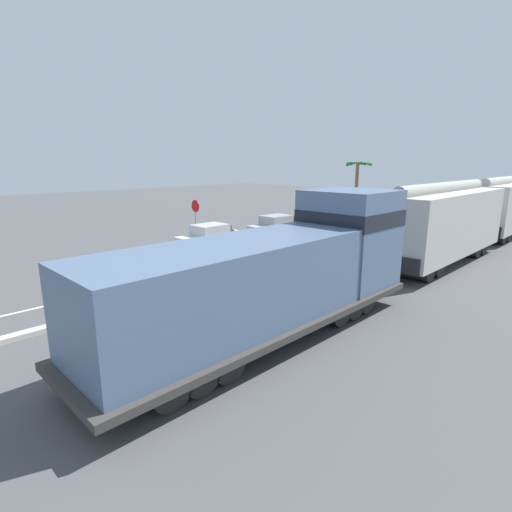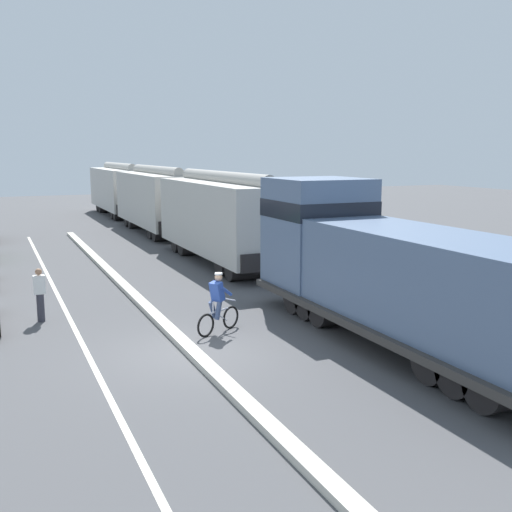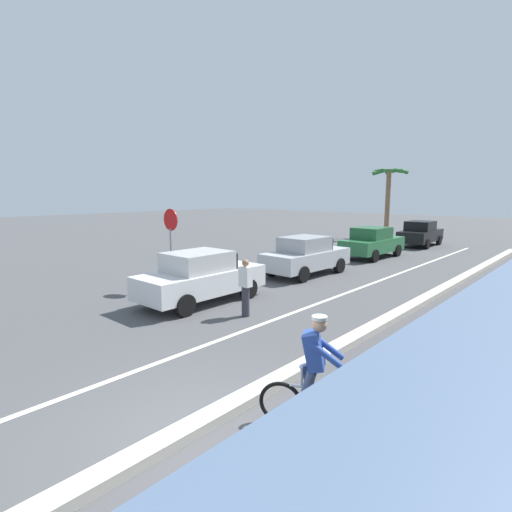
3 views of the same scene
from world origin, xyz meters
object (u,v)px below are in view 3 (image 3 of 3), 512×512
(parked_car_green, at_px, (372,242))
(parked_car_black, at_px, (420,233))
(parked_car_silver, at_px, (306,256))
(stop_sign, at_px, (171,233))
(palm_tree_near, at_px, (389,185))
(parked_car_white, at_px, (201,277))
(cyclist, at_px, (315,376))
(pedestrian_by_cars, at_px, (246,287))

(parked_car_green, xyz_separation_m, parked_car_black, (0.21, 6.48, 0.00))
(parked_car_black, bearing_deg, parked_car_green, -91.84)
(parked_car_silver, relative_size, stop_sign, 1.48)
(parked_car_black, relative_size, palm_tree_near, 0.79)
(stop_sign, bearing_deg, parked_car_silver, 69.86)
(parked_car_white, distance_m, palm_tree_near, 21.88)
(parked_car_black, xyz_separation_m, cyclist, (6.27, -21.68, 0.00))
(parked_car_black, bearing_deg, parked_car_silver, -91.08)
(parked_car_silver, height_order, parked_car_green, same)
(parked_car_white, xyz_separation_m, parked_car_silver, (0.00, 5.74, 0.00))
(cyclist, height_order, stop_sign, stop_sign)
(parked_car_green, distance_m, cyclist, 16.52)
(parked_car_silver, xyz_separation_m, cyclist, (6.50, -9.11, 0.00))
(pedestrian_by_cars, bearing_deg, parked_car_silver, 109.27)
(pedestrian_by_cars, bearing_deg, parked_car_white, 176.15)
(parked_car_silver, bearing_deg, parked_car_black, 88.92)
(cyclist, bearing_deg, parked_car_silver, 125.51)
(parked_car_white, distance_m, cyclist, 7.33)
(parked_car_white, distance_m, parked_car_black, 18.31)
(parked_car_green, bearing_deg, parked_car_black, 88.16)
(parked_car_white, xyz_separation_m, pedestrian_by_cars, (2.06, -0.14, 0.03))
(parked_car_green, bearing_deg, parked_car_white, -90.16)
(parked_car_black, distance_m, cyclist, 22.57)
(parked_car_black, bearing_deg, stop_sign, -97.03)
(parked_car_black, bearing_deg, parked_car_white, -90.76)
(parked_car_black, distance_m, pedestrian_by_cars, 18.53)
(parked_car_green, height_order, pedestrian_by_cars, same)
(cyclist, distance_m, palm_tree_near, 26.86)
(parked_car_green, bearing_deg, parked_car_silver, -90.27)
(parked_car_green, height_order, parked_car_black, same)
(palm_tree_near, xyz_separation_m, pedestrian_by_cars, (5.48, -21.51, -3.16))
(parked_car_green, distance_m, parked_car_black, 6.48)
(parked_car_green, relative_size, parked_car_black, 1.00)
(parked_car_silver, xyz_separation_m, parked_car_green, (0.03, 6.09, 0.00))
(parked_car_white, bearing_deg, stop_sign, 170.10)
(parked_car_white, relative_size, parked_car_silver, 0.99)
(parked_car_white, relative_size, parked_car_green, 0.99)
(parked_car_white, xyz_separation_m, palm_tree_near, (-3.42, 21.38, 3.19))
(cyclist, relative_size, palm_tree_near, 0.32)
(parked_car_white, height_order, cyclist, cyclist)
(parked_car_white, height_order, stop_sign, stop_sign)
(parked_car_silver, relative_size, cyclist, 2.48)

